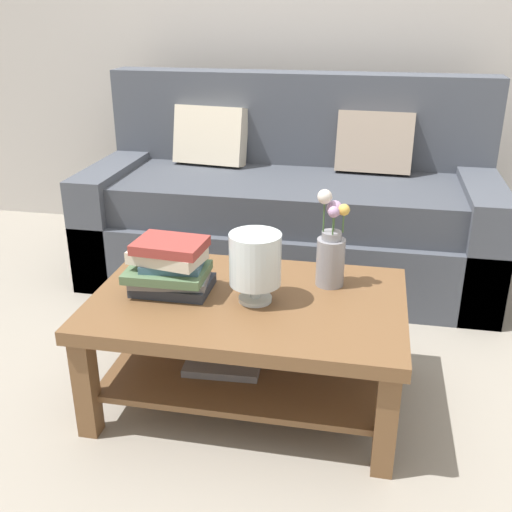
% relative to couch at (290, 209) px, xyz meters
% --- Properties ---
extents(ground_plane, '(10.00, 10.00, 0.00)m').
position_rel_couch_xyz_m(ground_plane, '(-0.02, -0.95, -0.36)').
color(ground_plane, gray).
extents(back_wall, '(6.40, 0.12, 2.70)m').
position_rel_couch_xyz_m(back_wall, '(-0.02, 0.70, 0.99)').
color(back_wall, '#BCB7B2').
rests_on(back_wall, ground).
extents(couch, '(2.14, 0.90, 1.06)m').
position_rel_couch_xyz_m(couch, '(0.00, 0.00, 0.00)').
color(couch, '#474C56').
rests_on(couch, ground).
extents(coffee_table, '(1.13, 0.73, 0.43)m').
position_rel_couch_xyz_m(coffee_table, '(0.02, -1.23, -0.05)').
color(coffee_table, brown).
rests_on(coffee_table, ground).
extents(book_stack_main, '(0.30, 0.23, 0.20)m').
position_rel_couch_xyz_m(book_stack_main, '(-0.27, -1.23, 0.16)').
color(book_stack_main, '#2D333D').
rests_on(book_stack_main, coffee_table).
extents(glass_hurricane_vase, '(0.18, 0.18, 0.25)m').
position_rel_couch_xyz_m(glass_hurricane_vase, '(0.05, -1.25, 0.22)').
color(glass_hurricane_vase, silver).
rests_on(glass_hurricane_vase, coffee_table).
extents(flower_pitcher, '(0.12, 0.11, 0.37)m').
position_rel_couch_xyz_m(flower_pitcher, '(0.30, -1.06, 0.21)').
color(flower_pitcher, gray).
rests_on(flower_pitcher, coffee_table).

